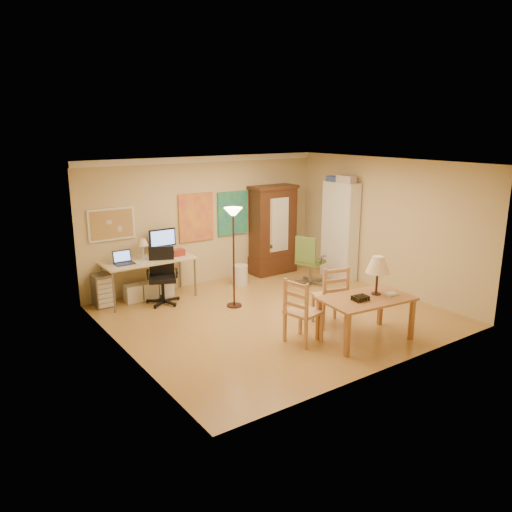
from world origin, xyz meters
TOP-DOWN VIEW (x-y plane):
  - floor at (0.00, 0.00)m, footprint 5.50×5.50m
  - crown_molding at (0.00, 2.46)m, footprint 5.50×0.08m
  - corkboard at (-2.05, 2.47)m, footprint 0.90×0.04m
  - art_panel_left at (-0.25, 2.47)m, footprint 0.80×0.04m
  - art_panel_right at (0.65, 2.47)m, footprint 0.75×0.04m
  - dining_table at (0.62, -1.62)m, footprint 1.49×0.99m
  - ladder_chair_back at (0.49, -0.88)m, footprint 0.60×0.59m
  - ladder_chair_left at (-0.36, -1.14)m, footprint 0.55×0.57m
  - torchiere_lamp at (-0.36, 0.84)m, footprint 0.34×0.34m
  - computer_desk at (-1.47, 2.16)m, footprint 1.76×0.77m
  - office_chair_black at (-1.38, 1.77)m, footprint 0.66×0.66m
  - office_chair_green at (1.68, 1.06)m, footprint 0.66×0.66m
  - drawer_cart at (-2.39, 2.25)m, footprint 0.31×0.37m
  - armoire at (1.58, 2.24)m, footprint 1.10×0.52m
  - bookshelf at (2.55, 1.07)m, footprint 0.32×0.85m
  - wastebin at (0.46, 1.90)m, footprint 0.34×0.34m

SIDE VIEW (x-z plane):
  - floor at x=0.00m, z-range 0.00..0.00m
  - wastebin at x=0.46m, z-range 0.00..0.42m
  - office_chair_black at x=-1.38m, z-range -0.25..0.82m
  - office_chair_green at x=1.68m, z-range -0.25..0.82m
  - drawer_cart at x=-2.39m, z-range 0.00..0.62m
  - ladder_chair_left at x=-0.36m, z-range -0.03..1.01m
  - computer_desk at x=-1.47m, z-range -0.18..1.15m
  - ladder_chair_back at x=0.49m, z-range -0.03..1.03m
  - dining_table at x=0.62m, z-range 0.18..1.50m
  - armoire at x=1.58m, z-range -0.13..1.88m
  - bookshelf at x=2.55m, z-range 0.00..2.13m
  - art_panel_left at x=-0.25m, z-range 0.95..1.95m
  - art_panel_right at x=0.65m, z-range 0.98..1.92m
  - corkboard at x=-2.05m, z-range 1.19..1.81m
  - torchiere_lamp at x=-0.36m, z-range 0.57..2.44m
  - crown_molding at x=0.00m, z-range 2.58..2.70m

